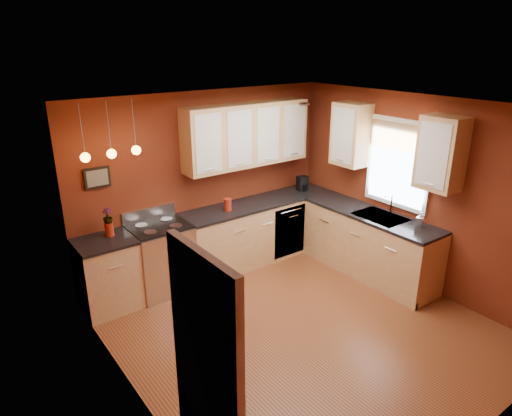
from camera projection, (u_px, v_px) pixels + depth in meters
floor at (301, 328)px, 5.46m from camera, size 4.20×4.20×0.00m
ceiling at (310, 108)px, 4.55m from camera, size 4.00×4.20×0.02m
wall_back at (207, 182)px, 6.59m from camera, size 4.00×0.02×2.60m
wall_front at (493, 315)px, 3.42m from camera, size 4.00×0.02×2.60m
wall_left at (131, 282)px, 3.89m from camera, size 0.02×4.20×2.60m
wall_right at (415, 193)px, 6.12m from camera, size 0.02×4.20×2.60m
base_cabinets_back_left at (108, 276)px, 5.73m from camera, size 0.70×0.60×0.90m
base_cabinets_back_right at (259, 231)px, 7.06m from camera, size 2.54×0.60×0.90m
base_cabinets_right at (369, 245)px, 6.59m from camera, size 0.60×2.10×0.90m
counter_back_left at (104, 242)px, 5.57m from camera, size 0.70×0.62×0.04m
counter_back_right at (259, 203)px, 6.90m from camera, size 2.54×0.62×0.04m
counter_right at (372, 215)px, 6.43m from camera, size 0.62×2.10×0.04m
gas_range at (161, 258)px, 6.13m from camera, size 0.76×0.64×1.11m
dishwasher_front at (289, 231)px, 7.05m from camera, size 0.60×0.02×0.80m
sink at (380, 218)px, 6.32m from camera, size 0.50×0.70×0.33m
window at (399, 161)px, 6.20m from camera, size 0.06×1.02×1.22m
door_left_wall at (207, 387)px, 3.10m from camera, size 0.12×0.82×2.05m
upper_cabinets_back at (247, 135)px, 6.56m from camera, size 2.00×0.35×0.90m
upper_cabinets_right at (392, 143)px, 6.04m from camera, size 0.35×1.95×0.90m
wall_picture at (97, 178)px, 5.58m from camera, size 0.32×0.03×0.26m
pendant_lights at (111, 153)px, 5.27m from camera, size 0.71×0.11×0.66m
red_canister at (228, 205)px, 6.49m from camera, size 0.12×0.12×0.18m
red_vase at (109, 229)px, 5.66m from camera, size 0.11×0.11×0.17m
flowers at (108, 216)px, 5.60m from camera, size 0.15×0.15×0.21m
coffee_maker at (303, 184)px, 7.36m from camera, size 0.18×0.18×0.23m
soap_pump at (420, 220)px, 5.91m from camera, size 0.12×0.12×0.21m
dish_towel at (179, 262)px, 5.92m from camera, size 0.23×0.02×0.32m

